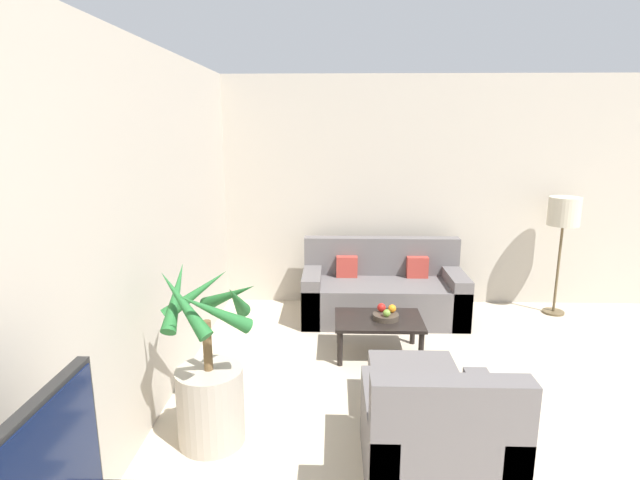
% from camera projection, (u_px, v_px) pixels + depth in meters
% --- Properties ---
extents(wall_back, '(8.09, 0.06, 2.70)m').
position_uv_depth(wall_back, '(499.00, 193.00, 5.88)').
color(wall_back, '#BCB2A3').
rests_on(wall_back, ground_plane).
extents(wall_left, '(0.06, 7.84, 2.70)m').
position_uv_depth(wall_left, '(105.00, 262.00, 2.90)').
color(wall_left, '#BCB2A3').
rests_on(wall_left, ground_plane).
extents(potted_palm, '(0.70, 0.71, 1.27)m').
position_uv_depth(potted_palm, '(210.00, 383.00, 3.35)').
color(potted_palm, '#ADA393').
rests_on(potted_palm, ground_plane).
extents(sofa_loveseat, '(1.78, 0.79, 0.87)m').
position_uv_depth(sofa_loveseat, '(383.00, 293.00, 5.60)').
color(sofa_loveseat, '#605B5B').
rests_on(sofa_loveseat, ground_plane).
extents(floor_lamp, '(0.34, 0.34, 1.36)m').
position_uv_depth(floor_lamp, '(564.00, 216.00, 5.54)').
color(floor_lamp, brown).
rests_on(floor_lamp, ground_plane).
extents(coffee_table, '(0.82, 0.58, 0.36)m').
position_uv_depth(coffee_table, '(379.00, 323.00, 4.69)').
color(coffee_table, black).
rests_on(coffee_table, ground_plane).
extents(fruit_bowl, '(0.24, 0.24, 0.05)m').
position_uv_depth(fruit_bowl, '(386.00, 317.00, 4.66)').
color(fruit_bowl, '#42382D').
rests_on(fruit_bowl, coffee_table).
extents(apple_red, '(0.08, 0.08, 0.08)m').
position_uv_depth(apple_red, '(381.00, 307.00, 4.71)').
color(apple_red, red).
rests_on(apple_red, fruit_bowl).
extents(apple_green, '(0.07, 0.07, 0.07)m').
position_uv_depth(apple_green, '(387.00, 313.00, 4.59)').
color(apple_green, olive).
rests_on(apple_green, fruit_bowl).
extents(orange_fruit, '(0.08, 0.08, 0.08)m').
position_uv_depth(orange_fruit, '(392.00, 308.00, 4.69)').
color(orange_fruit, orange).
rests_on(orange_fruit, fruit_bowl).
extents(armchair, '(0.86, 0.87, 0.84)m').
position_uv_depth(armchair, '(435.00, 440.00, 3.01)').
color(armchair, '#605B5B').
rests_on(armchair, ground_plane).
extents(ottoman, '(0.65, 0.55, 0.34)m').
position_uv_depth(ottoman, '(413.00, 386.00, 3.83)').
color(ottoman, '#605B5B').
rests_on(ottoman, ground_plane).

